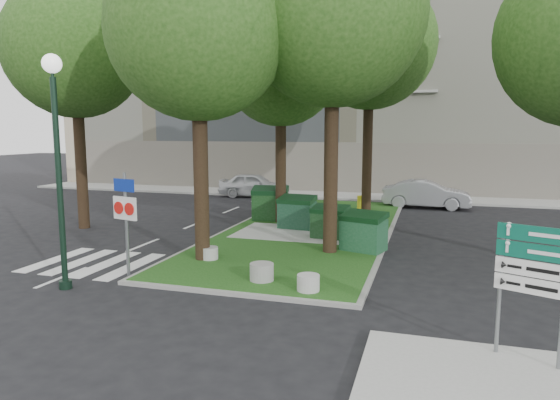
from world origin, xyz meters
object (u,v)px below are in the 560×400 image
at_px(dumpster_b, 297,212).
at_px(street_lamp, 57,144).
at_px(tree_street_left, 77,35).
at_px(traffic_sign_pole, 126,210).
at_px(car_silver, 426,194).
at_px(tree_median_near_left, 201,11).
at_px(litter_bin, 361,203).
at_px(dumpster_c, 330,222).
at_px(car_white, 254,185).
at_px(dumpster_a, 270,204).
at_px(tree_median_mid, 283,55).
at_px(directional_sign, 532,272).
at_px(tree_median_far, 372,30).
at_px(bollard_mid, 262,272).
at_px(dumpster_d, 364,232).
at_px(bollard_left, 210,253).
at_px(bollard_right, 308,283).

distance_m(dumpster_b, street_lamp, 9.92).
height_order(tree_street_left, traffic_sign_pole, tree_street_left).
xyz_separation_m(tree_street_left, dumpster_b, (8.40, 1.89, -6.91)).
relative_size(dumpster_b, car_silver, 0.34).
bearing_deg(street_lamp, dumpster_b, 66.84).
relative_size(tree_median_near_left, dumpster_b, 7.15).
height_order(tree_street_left, litter_bin, tree_street_left).
bearing_deg(tree_street_left, dumpster_c, 2.90).
bearing_deg(car_white, tree_street_left, 157.19).
xyz_separation_m(dumpster_a, traffic_sign_pole, (-1.27, -8.76, 1.02)).
height_order(tree_median_mid, directional_sign, tree_median_mid).
distance_m(tree_median_far, litter_bin, 7.92).
relative_size(tree_median_near_left, dumpster_a, 6.06).
bearing_deg(car_silver, bollard_mid, 165.97).
bearing_deg(dumpster_d, bollard_mid, -99.57).
height_order(dumpster_a, traffic_sign_pole, traffic_sign_pole).
relative_size(bollard_left, car_silver, 0.12).
distance_m(dumpster_b, traffic_sign_pole, 7.88).
xyz_separation_m(car_white, car_silver, (9.88, -1.50, 0.00)).
relative_size(traffic_sign_pole, directional_sign, 1.23).
xyz_separation_m(bollard_right, car_white, (-7.33, 16.50, 0.40)).
height_order(tree_median_far, dumpster_a, tree_median_far).
bearing_deg(tree_median_mid, bollard_right, -69.63).
height_order(dumpster_b, car_silver, car_silver).
height_order(bollard_left, car_silver, car_silver).
relative_size(dumpster_a, bollard_left, 3.41).
bearing_deg(car_silver, bollard_left, 155.78).
relative_size(tree_median_mid, tree_street_left, 0.91).
relative_size(dumpster_c, litter_bin, 1.94).
bearing_deg(bollard_mid, dumpster_a, 106.55).
xyz_separation_m(dumpster_a, directional_sign, (8.28, -11.45, 0.85)).
xyz_separation_m(tree_median_near_left, traffic_sign_pole, (-1.47, -1.87, -5.49)).
xyz_separation_m(dumpster_d, car_white, (-8.06, 11.99, -0.01)).
bearing_deg(bollard_right, car_silver, 80.36).
distance_m(directional_sign, car_silver, 17.62).
height_order(dumpster_a, bollard_mid, dumpster_a).
bearing_deg(tree_median_far, car_silver, 53.72).
distance_m(dumpster_d, traffic_sign_pole, 7.38).
xyz_separation_m(tree_median_far, dumpster_c, (-0.70, -5.49, -7.63)).
height_order(tree_median_near_left, car_silver, tree_median_near_left).
bearing_deg(dumpster_d, dumpster_a, 153.78).
bearing_deg(tree_median_far, litter_bin, 114.36).
relative_size(tree_median_mid, bollard_mid, 16.07).
xyz_separation_m(tree_median_near_left, bollard_mid, (2.32, -1.59, -6.97)).
bearing_deg(traffic_sign_pole, tree_median_far, 79.69).
distance_m(tree_street_left, street_lamp, 9.20).
bearing_deg(dumpster_b, bollard_right, -68.39).
xyz_separation_m(directional_sign, car_silver, (-1.86, 17.50, -0.94)).
relative_size(tree_median_mid, dumpster_a, 5.75).
xyz_separation_m(bollard_left, litter_bin, (3.13, 10.51, 0.17)).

